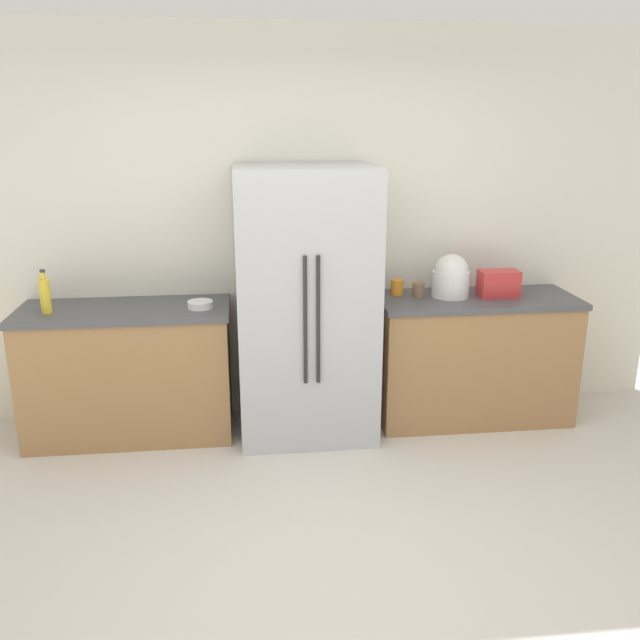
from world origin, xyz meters
TOP-DOWN VIEW (x-y plane):
  - ground_plane at (0.00, 0.00)m, footprint 10.86×10.86m
  - kitchen_back_panel at (0.00, 1.96)m, footprint 5.43×0.10m
  - counter_left at (-1.14, 1.62)m, footprint 1.38×0.60m
  - counter_right at (1.25, 1.62)m, footprint 1.38×0.60m
  - refrigerator at (0.05, 1.54)m, footprint 0.90×0.73m
  - toaster at (1.40, 1.62)m, footprint 0.27×0.16m
  - rice_cooker at (1.07, 1.65)m, footprint 0.26×0.26m
  - bottle_a at (-1.61, 1.55)m, footprint 0.07×0.07m
  - cup_a at (0.71, 1.75)m, footprint 0.09×0.09m
  - cup_b at (0.84, 1.67)m, footprint 0.08×0.08m
  - bowl_a at (-0.64, 1.55)m, footprint 0.16×0.16m

SIDE VIEW (x-z plane):
  - ground_plane at x=0.00m, z-range 0.00..0.00m
  - counter_right at x=1.25m, z-range 0.00..0.90m
  - counter_left at x=-1.14m, z-range 0.00..0.90m
  - refrigerator at x=0.05m, z-range 0.00..1.80m
  - bowl_a at x=-0.64m, z-range 0.90..0.95m
  - cup_b at x=0.84m, z-range 0.90..1.00m
  - cup_a at x=0.71m, z-range 0.90..1.01m
  - toaster at x=1.40m, z-range 0.90..1.08m
  - bottle_a at x=-1.61m, z-range 0.88..1.16m
  - rice_cooker at x=1.07m, z-range 0.89..1.19m
  - kitchen_back_panel at x=0.00m, z-range 0.00..2.69m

